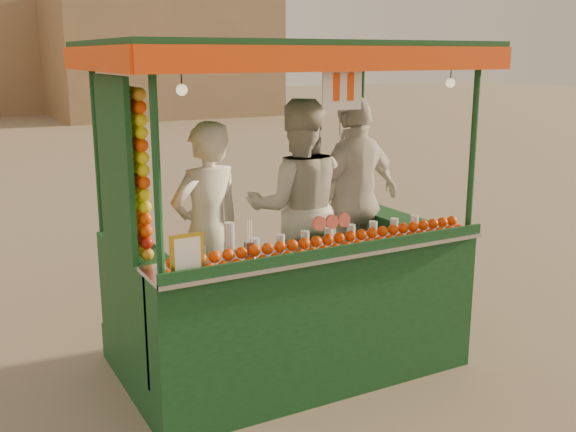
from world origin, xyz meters
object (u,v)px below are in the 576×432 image
juice_cart (282,271)px  vendor_right (355,200)px  vendor_left (207,232)px  vendor_middle (298,208)px

juice_cart → vendor_right: juice_cart is taller
vendor_left → vendor_middle: vendor_middle is taller
juice_cart → vendor_right: 1.14m
vendor_left → vendor_middle: size_ratio=0.93×
juice_cart → vendor_middle: 0.69m
vendor_middle → juice_cart: bearing=69.0°
juice_cart → vendor_left: bearing=155.3°
juice_cart → vendor_middle: juice_cart is taller
vendor_left → vendor_right: vendor_right is taller
vendor_middle → vendor_right: bearing=-157.6°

